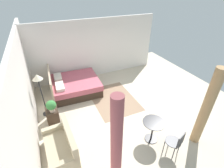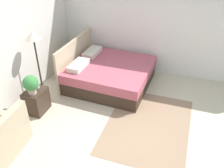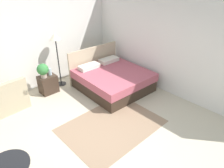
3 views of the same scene
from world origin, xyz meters
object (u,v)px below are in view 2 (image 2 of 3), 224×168
(nightstand, at_px, (36,101))
(floor_lamp, at_px, (34,44))
(bed, at_px, (108,73))
(vase, at_px, (36,84))
(potted_plant, at_px, (31,84))

(nightstand, bearing_deg, floor_lamp, 19.47)
(bed, distance_m, nightstand, 1.93)
(vase, bearing_deg, floor_lamp, 23.71)
(vase, bearing_deg, bed, -37.83)
(potted_plant, distance_m, floor_lamp, 0.90)
(bed, xyz_separation_m, vase, (-1.45, 1.13, 0.33))
(bed, xyz_separation_m, floor_lamp, (-1.04, 1.31, 1.07))
(nightstand, bearing_deg, vase, 3.38)
(bed, bearing_deg, vase, 142.17)
(potted_plant, xyz_separation_m, vase, (0.22, 0.03, -0.14))
(nightstand, distance_m, floor_lamp, 1.25)
(nightstand, height_order, potted_plant, potted_plant)
(potted_plant, bearing_deg, nightstand, 14.40)
(floor_lamp, bearing_deg, vase, -156.29)
(bed, bearing_deg, nightstand, 144.51)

